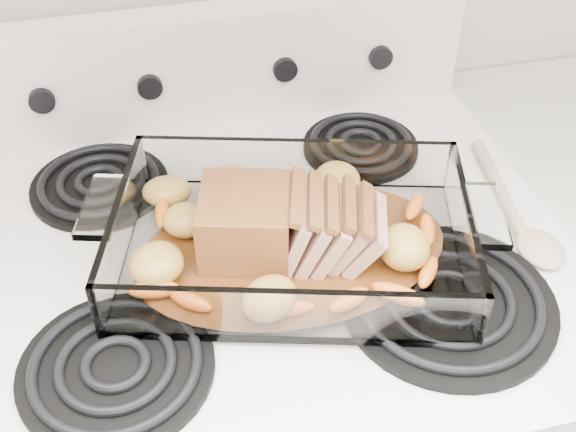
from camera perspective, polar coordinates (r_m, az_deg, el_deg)
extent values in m
cube|color=white|center=(0.93, -2.31, -2.47)|extent=(0.78, 0.67, 0.02)
cube|color=white|center=(1.11, -5.82, 11.67)|extent=(0.76, 0.06, 0.18)
cylinder|color=black|center=(0.80, -13.38, -11.65)|extent=(0.21, 0.21, 0.01)
cylinder|color=black|center=(0.86, 12.54, -6.72)|extent=(0.25, 0.25, 0.01)
cylinder|color=black|center=(1.03, -14.62, 2.32)|extent=(0.19, 0.19, 0.01)
cylinder|color=black|center=(1.08, 5.74, 5.49)|extent=(0.17, 0.17, 0.01)
cylinder|color=black|center=(1.08, -18.87, 8.72)|extent=(0.04, 0.02, 0.04)
cylinder|color=black|center=(1.07, -10.88, 10.09)|extent=(0.04, 0.02, 0.04)
cylinder|color=black|center=(1.09, -0.28, 11.59)|extent=(0.04, 0.02, 0.04)
cylinder|color=black|center=(1.14, 7.26, 12.42)|extent=(0.04, 0.02, 0.04)
cube|color=white|center=(0.89, 0.32, -2.97)|extent=(0.42, 0.27, 0.01)
cube|color=white|center=(0.77, 2.83, -7.55)|extent=(0.42, 0.01, 0.07)
cube|color=white|center=(0.96, -1.67, 4.14)|extent=(0.42, 0.01, 0.07)
cube|color=white|center=(0.85, -13.27, -3.33)|extent=(0.01, 0.27, 0.07)
cube|color=white|center=(0.92, 12.78, 1.07)|extent=(0.01, 0.27, 0.07)
cylinder|color=#532B0F|center=(0.88, 0.32, -2.69)|extent=(0.24, 0.24, 0.00)
cube|color=#945C2C|center=(0.85, -3.32, -1.32)|extent=(0.11, 0.11, 0.09)
cube|color=tan|center=(0.86, 0.66, -0.77)|extent=(0.04, 0.10, 0.08)
cube|color=tan|center=(0.86, 1.96, -0.63)|extent=(0.04, 0.10, 0.08)
cube|color=tan|center=(0.87, 3.24, -0.48)|extent=(0.05, 0.10, 0.07)
cube|color=tan|center=(0.87, 4.51, -0.34)|extent=(0.05, 0.10, 0.07)
cube|color=tan|center=(0.88, 5.75, -0.20)|extent=(0.05, 0.09, 0.06)
ellipsoid|color=orange|center=(0.81, -8.38, -7.74)|extent=(0.06, 0.02, 0.02)
ellipsoid|color=orange|center=(0.85, 9.09, -4.50)|extent=(0.06, 0.02, 0.02)
ellipsoid|color=orange|center=(0.93, 9.30, 0.16)|extent=(0.06, 0.02, 0.02)
ellipsoid|color=orange|center=(0.89, -10.08, -2.21)|extent=(0.06, 0.02, 0.02)
ellipsoid|color=#AF8530|center=(0.91, -10.44, -0.07)|extent=(0.06, 0.05, 0.05)
ellipsoid|color=#AF8530|center=(0.94, 0.21, 2.08)|extent=(0.06, 0.05, 0.05)
ellipsoid|color=#AF8530|center=(0.89, 8.49, -1.22)|extent=(0.06, 0.05, 0.05)
cylinder|color=#CAAE90|center=(1.03, 16.31, 2.16)|extent=(0.05, 0.21, 0.02)
ellipsoid|color=#CAAE90|center=(0.95, 19.30, -2.45)|extent=(0.06, 0.07, 0.02)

